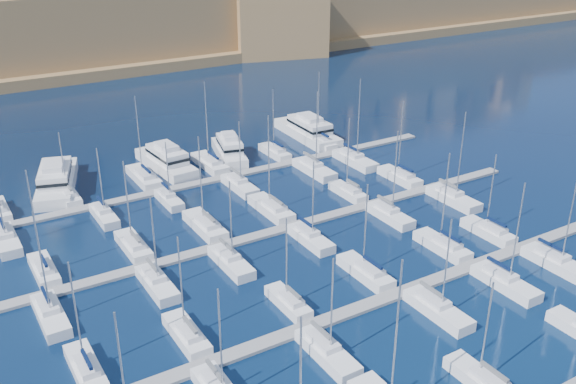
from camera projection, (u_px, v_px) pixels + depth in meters
ground at (333, 256)px, 86.85m from camera, size 600.00×600.00×0.00m
pontoon_mid_near at (390, 297)px, 77.40m from camera, size 84.00×2.00×0.40m
pontoon_mid_far at (295, 226)px, 94.57m from camera, size 84.00×2.00×0.40m
pontoon_far at (228, 177)px, 111.75m from camera, size 84.00×2.00×0.40m
sailboat_3 at (483, 381)px, 62.82m from camera, size 2.50×8.33×12.11m
sailboat_12 at (86, 369)px, 64.48m from camera, size 2.51×8.38×13.15m
sailboat_13 at (187, 335)px, 69.66m from camera, size 2.52×8.38×12.79m
sailboat_14 at (289, 302)px, 75.36m from camera, size 2.26×7.55×11.82m
sailboat_15 at (366, 272)px, 81.60m from camera, size 2.72×9.07×12.97m
sailboat_16 at (443, 246)px, 87.85m from camera, size 2.71×9.03×14.43m
sailboat_17 at (489, 231)px, 91.79m from camera, size 2.57×8.57×12.60m
sailboat_20 at (327, 352)px, 66.90m from camera, size 2.66×8.87×12.57m
sailboat_21 at (437, 309)px, 74.03m from camera, size 2.76×9.21×12.87m
sailboat_22 at (505, 282)px, 79.33m from camera, size 2.77×9.24×14.65m
sailboat_23 at (557, 263)px, 83.69m from camera, size 2.89×9.63×14.00m
sailboat_24 at (44, 270)px, 82.00m from camera, size 2.55×8.51×14.65m
sailboat_25 at (134, 246)px, 87.82m from camera, size 2.69×8.97×13.30m
sailboat_26 at (205, 225)px, 93.40m from camera, size 3.01×10.02×14.57m
sailboat_27 at (271, 208)px, 98.64m from camera, size 2.99×9.96×15.79m
sailboat_28 at (348, 192)px, 104.45m from camera, size 2.37×7.90×13.43m
sailboat_29 at (400, 177)px, 110.27m from camera, size 2.71×9.05×14.35m
sailboat_30 at (50, 315)px, 73.00m from camera, size 2.73×9.09×14.38m
sailboat_31 at (157, 283)px, 79.12m from camera, size 2.68×8.93×13.15m
sailboat_32 at (231, 262)px, 83.91m from camera, size 2.70×8.99×12.75m
sailboat_33 at (310, 238)px, 89.93m from camera, size 2.62×8.74×12.74m
sailboat_34 at (390, 215)px, 96.67m from camera, size 2.63×8.78×14.46m
sailboat_35 at (453, 198)px, 102.22m from camera, size 2.94×9.81×15.47m
sailboat_36 at (0, 210)px, 98.19m from camera, size 2.49×8.29×12.38m
sailboat_37 at (69, 196)px, 103.14m from camera, size 2.50×8.32×11.58m
sailboat_38 at (144, 177)px, 110.08m from camera, size 3.13×10.42×15.22m
sailboat_39 at (210, 163)px, 115.98m from camera, size 3.13×10.42×15.98m
sailboat_40 at (275, 152)px, 121.42m from camera, size 2.54×8.47×13.10m
sailboat_41 at (319, 142)px, 126.51m from camera, size 2.70×9.01×14.97m
sailboat_42 at (6, 240)px, 89.44m from camera, size 2.86×9.53×14.77m
sailboat_43 at (104, 215)px, 96.63m from camera, size 2.45×8.16×11.90m
sailboat_44 at (169, 199)px, 101.83m from camera, size 2.27×7.58×10.80m
sailboat_45 at (239, 185)px, 107.02m from camera, size 2.73×9.09×12.25m
sailboat_46 at (314, 169)px, 113.51m from camera, size 3.04×10.14×15.25m
sailboat_47 at (355, 160)px, 117.63m from camera, size 3.10×10.32×16.30m
motor_yacht_a at (56, 179)px, 106.64m from camera, size 10.90×19.31×5.25m
motor_yacht_b at (166, 160)px, 114.77m from camera, size 6.09×16.58×5.25m
motor_yacht_c at (229, 150)px, 119.69m from camera, size 7.70×14.74×5.25m
motor_yacht_d at (308, 130)px, 130.28m from camera, size 6.31×18.73×5.25m
fortified_city at (52, 5)px, 201.97m from camera, size 460.00×108.95×59.52m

